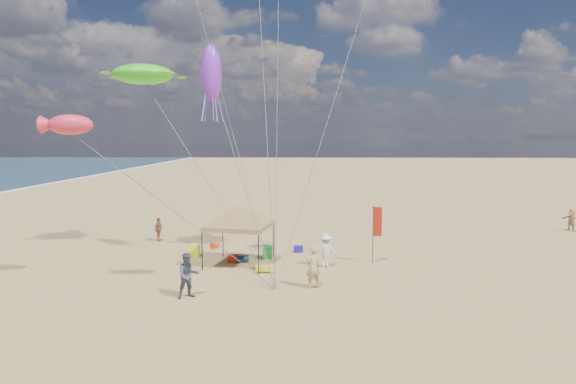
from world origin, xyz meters
name	(u,v)px	position (x,y,z in m)	size (l,w,h in m)	color
ground	(286,293)	(0.00, 0.00, 0.00)	(280.00, 280.00, 0.00)	tan
canopy_tent	(239,207)	(-2.55, 4.63, 3.02)	(5.77, 5.77, 3.63)	black
feather_flag	(376,225)	(4.55, 5.11, 2.04)	(0.47, 0.10, 3.06)	black
cooler_red	(233,259)	(-2.96, 5.17, 0.19)	(0.54, 0.38, 0.38)	red
cooler_blue	(298,249)	(0.48, 7.50, 0.19)	(0.54, 0.38, 0.38)	#1D14A4
bag_navy	(243,259)	(-2.46, 5.12, 0.18)	(0.36, 0.36, 0.60)	#0E1E3D
bag_orange	(215,245)	(-4.53, 8.47, 0.18)	(0.36, 0.36, 0.60)	#C9400B
chair_green	(268,252)	(-1.19, 5.98, 0.35)	(0.50, 0.50, 0.70)	#178026
chair_yellow	(195,251)	(-5.25, 6.30, 0.35)	(0.50, 0.50, 0.70)	#E9FF1C
crate_grey	(259,266)	(-1.46, 3.81, 0.14)	(0.34, 0.30, 0.28)	slate
beach_cart	(265,268)	(-1.14, 3.30, 0.20)	(0.90, 0.50, 0.24)	#D7F11A
person_near_a	(313,267)	(1.15, 0.76, 0.96)	(0.70, 0.46, 1.91)	tan
person_near_b	(188,275)	(-4.01, -0.67, 0.95)	(0.92, 0.72, 1.89)	#3A4350
person_near_c	(326,251)	(1.88, 4.28, 0.87)	(1.12, 0.64, 1.73)	silver
person_far_a	(158,229)	(-8.46, 10.42, 0.76)	(0.89, 0.37, 1.52)	#A1603E
person_far_c	(571,220)	(19.74, 14.51, 0.78)	(1.45, 0.46, 1.56)	tan
turtle_kite	(143,74)	(-8.01, 6.82, 10.00)	(3.29, 2.63, 1.10)	#30D71F
fish_kite	(70,125)	(-9.04, 0.24, 7.12)	(1.93, 0.96, 0.86)	#E42C48
squid_kite	(211,73)	(-3.96, 5.15, 9.84)	(1.10, 1.10, 2.85)	purple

